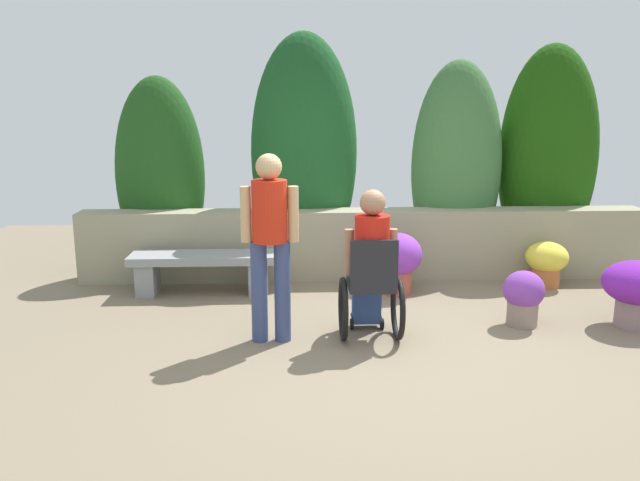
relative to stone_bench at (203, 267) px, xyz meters
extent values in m
plane|color=#7C6D57|center=(1.83, -1.57, -0.29)|extent=(11.41, 11.41, 0.00)
cube|color=gray|center=(1.83, 0.55, 0.11)|extent=(6.62, 0.39, 0.82)
ellipsoid|color=#1E4D1A|center=(-0.62, 1.04, 0.89)|extent=(1.07, 0.75, 2.37)
ellipsoid|color=#194F21|center=(1.13, 1.05, 1.15)|extent=(1.29, 0.90, 2.88)
ellipsoid|color=#3C6E38|center=(2.99, 0.96, 0.98)|extent=(1.10, 0.77, 2.56)
ellipsoid|color=#1B4B0D|center=(4.20, 1.13, 1.09)|extent=(1.24, 0.87, 2.76)
cube|color=gray|center=(-0.60, 0.00, -0.12)|extent=(0.20, 0.39, 0.35)
cube|color=gray|center=(0.60, 0.00, -0.12)|extent=(0.20, 0.39, 0.35)
cube|color=gray|center=(0.00, 0.00, 0.10)|extent=(1.56, 0.46, 0.09)
cube|color=black|center=(1.65, -1.48, 0.21)|extent=(0.40, 0.40, 0.06)
cube|color=black|center=(1.65, -1.66, 0.44)|extent=(0.40, 0.04, 0.40)
cube|color=black|center=(1.65, -1.16, -0.19)|extent=(0.28, 0.12, 0.03)
torus|color=black|center=(1.41, -1.48, -0.01)|extent=(0.05, 0.56, 0.56)
torus|color=black|center=(1.89, -1.48, -0.01)|extent=(0.05, 0.56, 0.56)
cylinder|color=black|center=(1.51, -1.23, -0.24)|extent=(0.03, 0.10, 0.10)
cylinder|color=black|center=(1.79, -1.23, -0.24)|extent=(0.03, 0.10, 0.10)
cube|color=navy|center=(1.65, -1.38, 0.32)|extent=(0.30, 0.40, 0.16)
cube|color=navy|center=(1.65, -1.18, -0.03)|extent=(0.26, 0.14, 0.43)
cylinder|color=red|center=(1.65, -1.50, 0.57)|extent=(0.30, 0.30, 0.50)
cylinder|color=#A17455|center=(1.46, -1.44, 0.49)|extent=(0.08, 0.08, 0.40)
cylinder|color=#A17455|center=(1.84, -1.44, 0.49)|extent=(0.08, 0.08, 0.40)
sphere|color=#A17455|center=(1.65, -1.50, 0.93)|extent=(0.22, 0.22, 0.22)
cylinder|color=#374573|center=(0.69, -1.48, 0.15)|extent=(0.14, 0.14, 0.89)
cylinder|color=#374573|center=(0.89, -1.48, 0.15)|extent=(0.14, 0.14, 0.89)
cylinder|color=red|center=(0.79, -1.48, 0.85)|extent=(0.30, 0.30, 0.52)
cylinder|color=tan|center=(0.59, -1.48, 0.83)|extent=(0.09, 0.09, 0.47)
cylinder|color=tan|center=(0.99, -1.48, 0.83)|extent=(0.09, 0.09, 0.47)
sphere|color=tan|center=(0.79, -1.48, 1.23)|extent=(0.22, 0.22, 0.22)
cylinder|color=gray|center=(3.12, -1.19, -0.17)|extent=(0.28, 0.28, 0.24)
ellipsoid|color=#1F5E27|center=(3.12, -1.19, 0.00)|extent=(0.31, 0.31, 0.13)
ellipsoid|color=purple|center=(3.12, -1.19, 0.05)|extent=(0.38, 0.38, 0.36)
cylinder|color=gray|center=(4.15, -1.27, -0.14)|extent=(0.35, 0.35, 0.31)
ellipsoid|color=#297137|center=(4.15, -1.27, 0.07)|extent=(0.39, 0.39, 0.14)
ellipsoid|color=purple|center=(4.15, -1.27, 0.13)|extent=(0.63, 0.63, 0.40)
cylinder|color=#AD503C|center=(2.11, -0.11, -0.14)|extent=(0.32, 0.32, 0.31)
ellipsoid|color=#2C7732|center=(2.11, -0.11, 0.08)|extent=(0.35, 0.35, 0.16)
ellipsoid|color=purple|center=(2.11, -0.11, 0.15)|extent=(0.54, 0.54, 0.47)
cylinder|color=#B66232|center=(3.85, 0.08, -0.17)|extent=(0.31, 0.31, 0.25)
ellipsoid|color=#17551F|center=(3.85, 0.08, 0.00)|extent=(0.34, 0.34, 0.12)
ellipsoid|color=yellow|center=(3.85, 0.08, 0.05)|extent=(0.47, 0.47, 0.34)
camera|label=1|loc=(0.98, -6.75, 1.73)|focal=35.63mm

